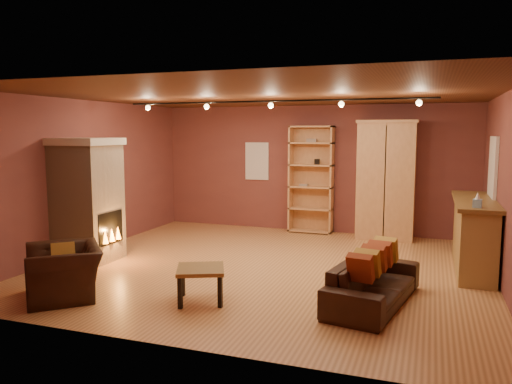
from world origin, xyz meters
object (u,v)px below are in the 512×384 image
at_px(fireplace, 88,200).
at_px(armoire, 386,180).
at_px(bookcase, 312,178).
at_px(bar_counter, 474,234).
at_px(loveseat, 374,274).
at_px(armchair, 64,263).
at_px(coffee_table, 201,273).

distance_m(fireplace, armoire, 5.87).
bearing_deg(bookcase, bar_counter, -33.71).
relative_size(bookcase, loveseat, 1.18).
distance_m(fireplace, bar_counter, 6.46).
bearing_deg(loveseat, armoire, 13.84).
height_order(bar_counter, armchair, bar_counter).
distance_m(fireplace, armchair, 2.05).
bearing_deg(loveseat, coffee_table, 117.88).
relative_size(loveseat, coffee_table, 2.50).
bearing_deg(loveseat, armchair, 116.33).
relative_size(bar_counter, armchair, 1.92).
relative_size(fireplace, coffee_table, 2.65).
height_order(fireplace, armoire, armoire).
height_order(loveseat, coffee_table, loveseat).
distance_m(bar_counter, armchair, 6.27).
xyz_separation_m(bar_counter, loveseat, (-1.34, -2.23, -0.19)).
bearing_deg(bar_counter, fireplace, -165.58).
bearing_deg(bookcase, fireplace, -129.41).
xyz_separation_m(armoire, bar_counter, (1.56, -1.93, -0.65)).
relative_size(bar_counter, coffee_table, 3.00).
bearing_deg(armoire, loveseat, -86.91).
bearing_deg(coffee_table, loveseat, 17.13).
xyz_separation_m(fireplace, armoire, (4.68, 3.54, 0.17)).
height_order(loveseat, armchair, armchair).
bearing_deg(bookcase, armoire, -6.68).
height_order(armoire, armchair, armoire).
relative_size(armoire, coffee_table, 3.08).
bearing_deg(armoire, bar_counter, -51.02).
distance_m(fireplace, bookcase, 4.82).
distance_m(armoire, bar_counter, 2.57).
distance_m(fireplace, loveseat, 4.99).
bearing_deg(fireplace, loveseat, -7.27).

